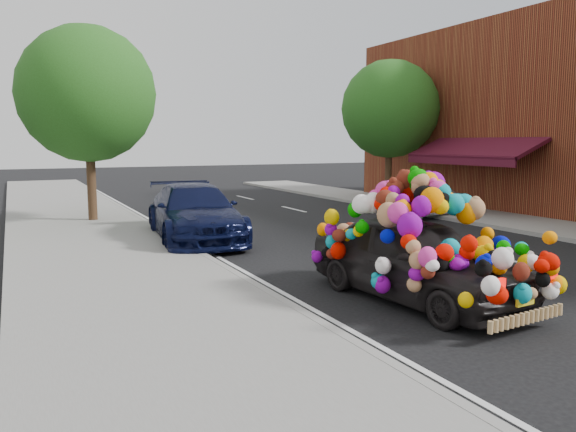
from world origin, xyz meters
The scene contains 10 objects.
ground centered at (0.00, 0.00, 0.00)m, with size 100.00×100.00×0.00m, color black.
sidewalk centered at (-4.30, 0.00, 0.06)m, with size 4.00×60.00×0.12m, color gray.
kerb centered at (-2.35, 0.00, 0.07)m, with size 0.15×60.00×0.13m, color gray.
footpath_far centered at (8.20, 3.00, 0.06)m, with size 3.00×40.00×0.12m, color gray.
lane_markings centered at (3.60, 0.00, 0.01)m, with size 6.00×50.00×0.01m, color silver, non-canonical shape.
tree_near_sidewalk centered at (-3.80, 9.50, 4.02)m, with size 4.20×4.20×6.13m.
tree_far_b centered at (8.00, 10.00, 3.89)m, with size 4.00×4.00×5.90m.
plush_art_car centered at (-0.24, -1.95, 1.03)m, with size 2.37×4.40×2.02m.
navy_sedan centered at (-1.80, 5.10, 0.73)m, with size 2.04×5.02×1.46m, color black.
silver_hatchback centered at (6.51, 5.86, 0.61)m, with size 1.29×3.70×1.22m, color #A2A4AA.
Camera 1 is at (-6.05, -9.06, 2.57)m, focal length 35.00 mm.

